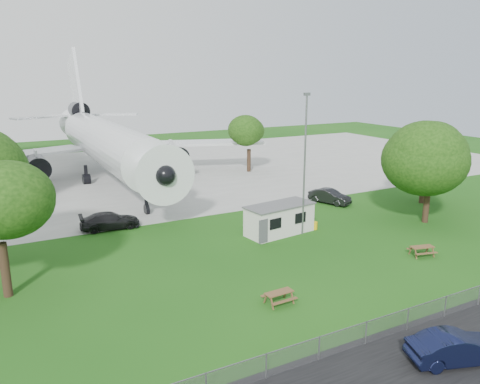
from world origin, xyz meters
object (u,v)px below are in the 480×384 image
picnic_west (279,303)px  car_centre_sedan (456,348)px  airliner (105,140)px  site_cabin (280,219)px  picnic_east (421,256)px

picnic_west → car_centre_sedan: (4.27, -9.09, 0.77)m
airliner → car_centre_sedan: (5.73, -48.58, -4.50)m
picnic_west → car_centre_sedan: car_centre_sedan is taller
site_cabin → picnic_east: (6.82, -9.59, -1.31)m
picnic_west → car_centre_sedan: size_ratio=0.39×
picnic_east → car_centre_sedan: (-9.60, -10.43, 0.77)m
site_cabin → car_centre_sedan: size_ratio=1.48×
site_cabin → picnic_west: site_cabin is taller
airliner → picnic_east: airliner is taller
airliner → site_cabin: (8.51, -28.56, -3.96)m
site_cabin → car_centre_sedan: bearing=-97.9°
airliner → picnic_east: (15.34, -38.16, -5.27)m
picnic_east → car_centre_sedan: bearing=-118.3°
site_cabin → picnic_east: 11.84m
airliner → car_centre_sedan: bearing=-83.3°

